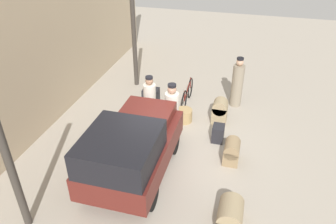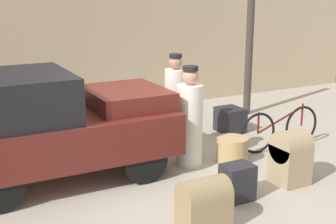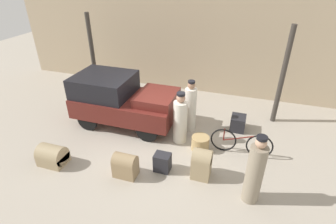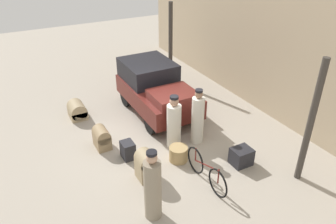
{
  "view_description": "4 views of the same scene",
  "coord_description": "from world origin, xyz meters",
  "px_view_note": "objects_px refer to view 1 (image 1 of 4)",
  "views": [
    {
      "loc": [
        -7.52,
        -1.89,
        5.89
      ],
      "look_at": [
        0.2,
        0.2,
        0.95
      ],
      "focal_mm": 35.0,
      "sensor_mm": 36.0,
      "label": 1
    },
    {
      "loc": [
        -3.1,
        -6.09,
        2.86
      ],
      "look_at": [
        0.2,
        0.2,
        0.95
      ],
      "focal_mm": 50.0,
      "sensor_mm": 36.0,
      "label": 2
    },
    {
      "loc": [
        2.31,
        -6.32,
        4.84
      ],
      "look_at": [
        0.2,
        0.2,
        0.95
      ],
      "focal_mm": 28.0,
      "sensor_mm": 36.0,
      "label": 3
    },
    {
      "loc": [
        7.69,
        -3.79,
        5.72
      ],
      "look_at": [
        0.2,
        0.2,
        0.95
      ],
      "focal_mm": 35.0,
      "sensor_mm": 36.0,
      "label": 4
    }
  ],
  "objects_px": {
    "porter_carrying_trunk": "(150,104)",
    "truck": "(131,147)",
    "porter_standing_middle": "(237,84)",
    "trunk_large_brown": "(151,95)",
    "suitcase_black_upright": "(230,214)",
    "trunk_wicker_pale": "(232,151)",
    "wicker_basket": "(184,115)",
    "bicycle": "(187,94)",
    "suitcase_small_leather": "(218,133)",
    "suitcase_tan_flat": "(220,111)",
    "conductor_in_dark_uniform": "(172,111)"
  },
  "relations": [
    {
      "from": "porter_carrying_trunk",
      "to": "truck",
      "type": "bearing_deg",
      "value": -173.56
    },
    {
      "from": "porter_standing_middle",
      "to": "trunk_large_brown",
      "type": "relative_size",
      "value": 3.26
    },
    {
      "from": "suitcase_black_upright",
      "to": "trunk_wicker_pale",
      "type": "height_order",
      "value": "trunk_wicker_pale"
    },
    {
      "from": "suitcase_black_upright",
      "to": "trunk_large_brown",
      "type": "bearing_deg",
      "value": 35.22
    },
    {
      "from": "wicker_basket",
      "to": "truck",
      "type": "bearing_deg",
      "value": 166.14
    },
    {
      "from": "truck",
      "to": "wicker_basket",
      "type": "height_order",
      "value": "truck"
    },
    {
      "from": "bicycle",
      "to": "trunk_wicker_pale",
      "type": "relative_size",
      "value": 2.66
    },
    {
      "from": "bicycle",
      "to": "porter_carrying_trunk",
      "type": "relative_size",
      "value": 1.0
    },
    {
      "from": "trunk_wicker_pale",
      "to": "suitcase_small_leather",
      "type": "height_order",
      "value": "trunk_wicker_pale"
    },
    {
      "from": "truck",
      "to": "suitcase_tan_flat",
      "type": "relative_size",
      "value": 4.13
    },
    {
      "from": "trunk_wicker_pale",
      "to": "suitcase_black_upright",
      "type": "bearing_deg",
      "value": -174.86
    },
    {
      "from": "suitcase_small_leather",
      "to": "porter_standing_middle",
      "type": "bearing_deg",
      "value": -7.65
    },
    {
      "from": "truck",
      "to": "trunk_large_brown",
      "type": "xyz_separation_m",
      "value": [
        3.83,
        0.73,
        -0.66
      ]
    },
    {
      "from": "conductor_in_dark_uniform",
      "to": "trunk_wicker_pale",
      "type": "height_order",
      "value": "conductor_in_dark_uniform"
    },
    {
      "from": "truck",
      "to": "trunk_large_brown",
      "type": "bearing_deg",
      "value": 10.87
    },
    {
      "from": "bicycle",
      "to": "truck",
      "type": "bearing_deg",
      "value": 172.07
    },
    {
      "from": "trunk_large_brown",
      "to": "suitcase_black_upright",
      "type": "distance_m",
      "value": 5.75
    },
    {
      "from": "porter_standing_middle",
      "to": "porter_carrying_trunk",
      "type": "distance_m",
      "value": 3.23
    },
    {
      "from": "wicker_basket",
      "to": "suitcase_tan_flat",
      "type": "xyz_separation_m",
      "value": [
        0.26,
        -1.11,
        0.21
      ]
    },
    {
      "from": "bicycle",
      "to": "suitcase_small_leather",
      "type": "height_order",
      "value": "bicycle"
    },
    {
      "from": "truck",
      "to": "porter_standing_middle",
      "type": "xyz_separation_m",
      "value": [
        4.37,
        -2.22,
        -0.09
      ]
    },
    {
      "from": "bicycle",
      "to": "trunk_wicker_pale",
      "type": "xyz_separation_m",
      "value": [
        -2.76,
        -1.83,
        -0.05
      ]
    },
    {
      "from": "porter_carrying_trunk",
      "to": "suitcase_tan_flat",
      "type": "height_order",
      "value": "porter_carrying_trunk"
    },
    {
      "from": "truck",
      "to": "wicker_basket",
      "type": "relative_size",
      "value": 6.47
    },
    {
      "from": "porter_standing_middle",
      "to": "suitcase_small_leather",
      "type": "height_order",
      "value": "porter_standing_middle"
    },
    {
      "from": "porter_standing_middle",
      "to": "suitcase_black_upright",
      "type": "height_order",
      "value": "porter_standing_middle"
    },
    {
      "from": "conductor_in_dark_uniform",
      "to": "suitcase_tan_flat",
      "type": "distance_m",
      "value": 1.68
    },
    {
      "from": "conductor_in_dark_uniform",
      "to": "suitcase_tan_flat",
      "type": "bearing_deg",
      "value": -54.73
    },
    {
      "from": "suitcase_black_upright",
      "to": "suitcase_tan_flat",
      "type": "relative_size",
      "value": 0.88
    },
    {
      "from": "truck",
      "to": "bicycle",
      "type": "xyz_separation_m",
      "value": [
        4.01,
        -0.56,
        -0.53
      ]
    },
    {
      "from": "conductor_in_dark_uniform",
      "to": "trunk_large_brown",
      "type": "relative_size",
      "value": 3.02
    },
    {
      "from": "bicycle",
      "to": "wicker_basket",
      "type": "height_order",
      "value": "bicycle"
    },
    {
      "from": "conductor_in_dark_uniform",
      "to": "suitcase_black_upright",
      "type": "distance_m",
      "value": 3.73
    },
    {
      "from": "wicker_basket",
      "to": "trunk_wicker_pale",
      "type": "bearing_deg",
      "value": -133.77
    },
    {
      "from": "suitcase_tan_flat",
      "to": "trunk_large_brown",
      "type": "bearing_deg",
      "value": 74.47
    },
    {
      "from": "truck",
      "to": "trunk_large_brown",
      "type": "height_order",
      "value": "truck"
    },
    {
      "from": "porter_standing_middle",
      "to": "conductor_in_dark_uniform",
      "type": "distance_m",
      "value": 2.81
    },
    {
      "from": "suitcase_tan_flat",
      "to": "wicker_basket",
      "type": "bearing_deg",
      "value": 103.02
    },
    {
      "from": "conductor_in_dark_uniform",
      "to": "trunk_wicker_pale",
      "type": "relative_size",
      "value": 2.52
    },
    {
      "from": "conductor_in_dark_uniform",
      "to": "porter_carrying_trunk",
      "type": "distance_m",
      "value": 0.74
    },
    {
      "from": "bicycle",
      "to": "porter_standing_middle",
      "type": "bearing_deg",
      "value": -77.74
    },
    {
      "from": "conductor_in_dark_uniform",
      "to": "suitcase_small_leather",
      "type": "distance_m",
      "value": 1.52
    },
    {
      "from": "wicker_basket",
      "to": "suitcase_tan_flat",
      "type": "height_order",
      "value": "suitcase_tan_flat"
    },
    {
      "from": "bicycle",
      "to": "suitcase_small_leather",
      "type": "relative_size",
      "value": 3.44
    },
    {
      "from": "porter_standing_middle",
      "to": "suitcase_black_upright",
      "type": "xyz_separation_m",
      "value": [
        -5.24,
        -0.36,
        -0.57
      ]
    },
    {
      "from": "wicker_basket",
      "to": "trunk_wicker_pale",
      "type": "height_order",
      "value": "trunk_wicker_pale"
    },
    {
      "from": "suitcase_small_leather",
      "to": "suitcase_tan_flat",
      "type": "bearing_deg",
      "value": 5.38
    },
    {
      "from": "suitcase_black_upright",
      "to": "suitcase_tan_flat",
      "type": "xyz_separation_m",
      "value": [
        3.99,
        0.77,
        0.18
      ]
    },
    {
      "from": "wicker_basket",
      "to": "porter_carrying_trunk",
      "type": "height_order",
      "value": "porter_carrying_trunk"
    },
    {
      "from": "suitcase_tan_flat",
      "to": "porter_standing_middle",
      "type": "bearing_deg",
      "value": -17.83
    }
  ]
}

